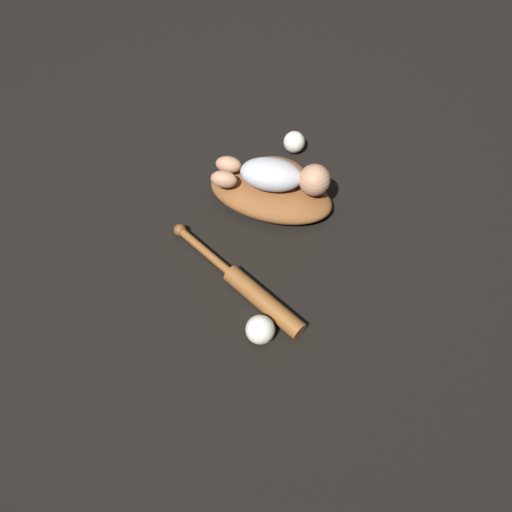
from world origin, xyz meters
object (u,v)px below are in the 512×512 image
object	(u,v)px
baseball_glove	(272,190)
baseball	(260,330)
baby_figure	(276,176)
baseball_spare	(294,142)
baseball_bat	(250,290)

from	to	relation	value
baseball_glove	baseball	xyz separation A→B (m)	(-0.08, -0.46, -0.00)
baby_figure	baseball_spare	distance (m)	0.26
baby_figure	baseball_bat	world-z (taller)	baby_figure
baby_figure	baseball_bat	distance (m)	0.34
baseball_bat	baseball	bearing A→B (deg)	-83.72
baseball	baseball_spare	distance (m)	0.68
baseball_bat	baseball	distance (m)	0.13
baby_figure	baseball_bat	bearing A→B (deg)	-108.83
baseball_bat	baseball_spare	size ratio (longest dim) A/B	5.51
baby_figure	baseball_spare	bearing A→B (deg)	68.14
baseball_spare	baseball	bearing A→B (deg)	-105.42
baseball_glove	baseball	bearing A→B (deg)	-100.51
baseball	baseball_glove	bearing A→B (deg)	79.49
baseball_glove	baseball_spare	distance (m)	0.23
baby_figure	baseball	size ratio (longest dim) A/B	4.60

